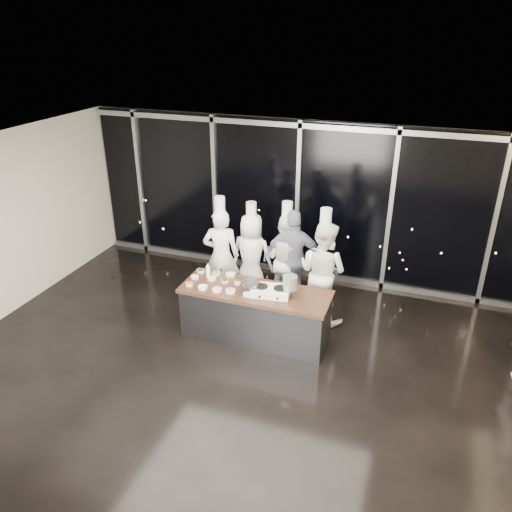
{
  "coord_description": "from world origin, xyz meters",
  "views": [
    {
      "loc": [
        2.4,
        -5.76,
        4.88
      ],
      "look_at": [
        -0.1,
        1.2,
        1.37
      ],
      "focal_mm": 35.0,
      "sensor_mm": 36.0,
      "label": 1
    }
  ],
  "objects": [
    {
      "name": "stove",
      "position": [
        0.28,
        0.86,
        0.96
      ],
      "size": [
        0.66,
        0.46,
        0.14
      ],
      "rotation": [
        0.0,
        0.0,
        0.14
      ],
      "color": "white",
      "rests_on": "demo_counter"
    },
    {
      "name": "frying_pan",
      "position": [
        -0.06,
        0.82,
        1.07
      ],
      "size": [
        0.53,
        0.34,
        0.05
      ],
      "rotation": [
        0.0,
        0.0,
        0.14
      ],
      "color": "gray",
      "rests_on": "stove"
    },
    {
      "name": "stock_pot",
      "position": [
        0.58,
        0.89,
        1.15
      ],
      "size": [
        0.26,
        0.26,
        0.23
      ],
      "primitive_type": "cylinder",
      "rotation": [
        0.0,
        0.0,
        0.14
      ],
      "color": "#B4B4B7",
      "rests_on": "stove"
    },
    {
      "name": "demo_counter",
      "position": [
        0.0,
        0.9,
        0.45
      ],
      "size": [
        2.46,
        0.86,
        0.9
      ],
      "color": "#38373C",
      "rests_on": "ground"
    },
    {
      "name": "chef_right",
      "position": [
        0.89,
        1.87,
        0.94
      ],
      "size": [
        1.09,
        0.97,
        2.09
      ],
      "rotation": [
        0.0,
        0.0,
        2.8
      ],
      "color": "white",
      "rests_on": "ground"
    },
    {
      "name": "prep_bowls",
      "position": [
        -0.69,
        0.91,
        0.93
      ],
      "size": [
        1.17,
        0.72,
        0.05
      ],
      "color": "silver",
      "rests_on": "demo_counter"
    },
    {
      "name": "squeeze_bottle",
      "position": [
        -0.91,
        1.06,
        1.02
      ],
      "size": [
        0.07,
        0.07,
        0.26
      ],
      "color": "white",
      "rests_on": "demo_counter"
    },
    {
      "name": "chef_far_left",
      "position": [
        -1.03,
        1.89,
        0.93
      ],
      "size": [
        0.76,
        0.61,
        2.06
      ],
      "rotation": [
        0.0,
        0.0,
        3.43
      ],
      "color": "white",
      "rests_on": "ground"
    },
    {
      "name": "chef_center",
      "position": [
        0.12,
        2.24,
        0.89
      ],
      "size": [
        1.02,
        0.9,
        1.99
      ],
      "rotation": [
        0.0,
        0.0,
        2.82
      ],
      "color": "white",
      "rests_on": "ground"
    },
    {
      "name": "room_shell",
      "position": [
        0.18,
        0.0,
        2.25
      ],
      "size": [
        9.02,
        7.02,
        3.21
      ],
      "color": "beige",
      "rests_on": "ground"
    },
    {
      "name": "chef_left",
      "position": [
        -0.55,
        2.21,
        0.85
      ],
      "size": [
        0.82,
        0.54,
        1.91
      ],
      "rotation": [
        0.0,
        0.0,
        3.15
      ],
      "color": "white",
      "rests_on": "ground"
    },
    {
      "name": "guest",
      "position": [
        0.28,
        2.17,
        0.93
      ],
      "size": [
        1.17,
        0.7,
        1.87
      ],
      "rotation": [
        0.0,
        0.0,
        3.38
      ],
      "color": "#161C3D",
      "rests_on": "ground"
    },
    {
      "name": "window_wall",
      "position": [
        0.0,
        3.43,
        1.6
      ],
      "size": [
        8.9,
        0.11,
        3.2
      ],
      "color": "black",
      "rests_on": "ground"
    },
    {
      "name": "ground",
      "position": [
        0.0,
        0.0,
        0.0
      ],
      "size": [
        9.0,
        9.0,
        0.0
      ],
      "primitive_type": "plane",
      "color": "black",
      "rests_on": "ground"
    }
  ]
}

